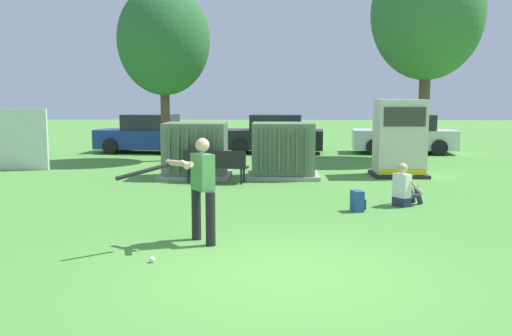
# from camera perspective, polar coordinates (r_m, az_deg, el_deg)

# --- Properties ---
(ground_plane) EXTENTS (96.00, 96.00, 0.00)m
(ground_plane) POSITION_cam_1_polar(r_m,az_deg,el_deg) (7.95, 3.07, -10.47)
(ground_plane) COLOR #51933D
(transformer_west) EXTENTS (2.10, 1.70, 1.62)m
(transformer_west) POSITION_cam_1_polar(r_m,az_deg,el_deg) (16.84, -6.11, 1.73)
(transformer_west) COLOR #9E9B93
(transformer_west) RESTS_ON ground
(transformer_mid_west) EXTENTS (2.10, 1.70, 1.62)m
(transformer_mid_west) POSITION_cam_1_polar(r_m,az_deg,el_deg) (16.71, 2.75, 1.72)
(transformer_mid_west) COLOR #9E9B93
(transformer_mid_west) RESTS_ON ground
(generator_enclosure) EXTENTS (1.60, 1.40, 2.30)m
(generator_enclosure) POSITION_cam_1_polar(r_m,az_deg,el_deg) (17.51, 14.25, 2.91)
(generator_enclosure) COLOR #262626
(generator_enclosure) RESTS_ON ground
(park_bench) EXTENTS (1.84, 0.74, 0.92)m
(park_bench) POSITION_cam_1_polar(r_m,az_deg,el_deg) (15.69, -4.14, 0.41)
(park_bench) COLOR black
(park_bench) RESTS_ON ground
(batter) EXTENTS (1.43, 1.18, 1.74)m
(batter) POSITION_cam_1_polar(r_m,az_deg,el_deg) (9.29, -5.68, -1.69)
(batter) COLOR black
(batter) RESTS_ON ground
(sports_ball) EXTENTS (0.09, 0.09, 0.09)m
(sports_ball) POSITION_cam_1_polar(r_m,az_deg,el_deg) (8.51, -10.42, -9.05)
(sports_ball) COLOR white
(sports_ball) RESTS_ON ground
(seated_spectator) EXTENTS (0.76, 0.71, 0.96)m
(seated_spectator) POSITION_cam_1_polar(r_m,az_deg,el_deg) (12.89, 14.76, -2.05)
(seated_spectator) COLOR #282D4C
(seated_spectator) RESTS_ON ground
(backpack) EXTENTS (0.32, 0.36, 0.44)m
(backpack) POSITION_cam_1_polar(r_m,az_deg,el_deg) (12.09, 10.21, -3.32)
(backpack) COLOR #264C8C
(backpack) RESTS_ON ground
(tree_left) EXTENTS (3.34, 3.34, 6.39)m
(tree_left) POSITION_cam_1_polar(r_m,az_deg,el_deg) (21.22, -9.27, 12.55)
(tree_left) COLOR brown
(tree_left) RESTS_ON ground
(tree_center_left) EXTENTS (4.11, 4.11, 7.86)m
(tree_center_left) POSITION_cam_1_polar(r_m,az_deg,el_deg) (22.43, 16.88, 14.65)
(tree_center_left) COLOR brown
(tree_center_left) RESTS_ON ground
(parked_car_leftmost) EXTENTS (4.38, 2.32, 1.62)m
(parked_car_leftmost) POSITION_cam_1_polar(r_m,az_deg,el_deg) (24.39, -10.80, 3.30)
(parked_car_leftmost) COLOR navy
(parked_car_leftmost) RESTS_ON ground
(parked_car_left_of_center) EXTENTS (4.32, 2.17, 1.62)m
(parked_car_left_of_center) POSITION_cam_1_polar(r_m,az_deg,el_deg) (23.80, 1.79, 3.33)
(parked_car_left_of_center) COLOR black
(parked_car_left_of_center) RESTS_ON ground
(parked_car_right_of_center) EXTENTS (4.32, 2.16, 1.62)m
(parked_car_right_of_center) POSITION_cam_1_polar(r_m,az_deg,el_deg) (24.52, 14.74, 3.21)
(parked_car_right_of_center) COLOR silver
(parked_car_right_of_center) RESTS_ON ground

